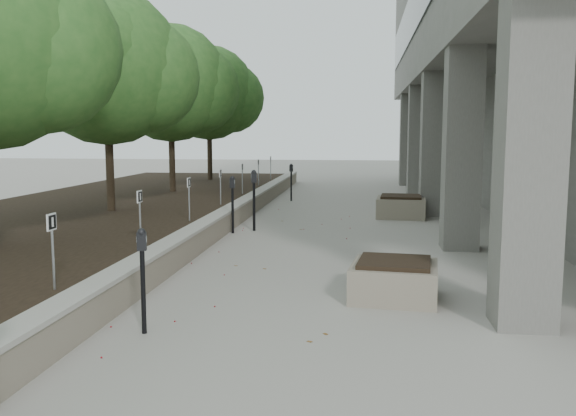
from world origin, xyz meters
The scene contains 20 objects.
ground centered at (0.00, 0.00, 0.00)m, with size 90.00×90.00×0.00m, color #99948D.
retaining_wall centered at (-1.82, 9.00, 0.25)m, with size 0.39×26.00×0.50m, color gray, non-canonical shape.
planting_bed centered at (-5.50, 9.00, 0.20)m, with size 7.00×26.00×0.40m, color black.
crabapple_tree_3 centered at (-4.80, 8.00, 3.12)m, with size 4.60×4.00×5.44m, color #2D5F24, non-canonical shape.
crabapple_tree_4 centered at (-4.80, 13.00, 3.12)m, with size 4.60×4.00×5.44m, color #2D5F24, non-canonical shape.
crabapple_tree_5 centered at (-4.80, 18.00, 3.12)m, with size 4.60×4.00×5.44m, color #2D5F24, non-canonical shape.
parking_sign_2 centered at (-2.35, 0.50, 0.88)m, with size 0.04×0.22×0.96m, color black, non-canonical shape.
parking_sign_3 centered at (-2.35, 3.50, 0.88)m, with size 0.04×0.22×0.96m, color black, non-canonical shape.
parking_sign_4 centered at (-2.35, 6.50, 0.88)m, with size 0.04×0.22×0.96m, color black, non-canonical shape.
parking_sign_5 centered at (-2.35, 9.50, 0.88)m, with size 0.04×0.22×0.96m, color black, non-canonical shape.
parking_sign_6 centered at (-2.35, 12.50, 0.88)m, with size 0.04×0.22×0.96m, color black, non-canonical shape.
parking_sign_7 centered at (-2.35, 15.50, 0.88)m, with size 0.04×0.22×0.96m, color black, non-canonical shape.
parking_sign_8 centered at (-2.35, 18.50, 0.88)m, with size 0.04×0.22×0.96m, color black, non-canonical shape.
parking_meter_2 centered at (-1.07, 0.16, 0.63)m, with size 0.12×0.09×1.25m, color black, non-canonical shape.
parking_meter_3 centered at (-1.12, 7.71, 0.73)m, with size 0.14×0.10×1.46m, color black, non-canonical shape.
parking_meter_4 centered at (-1.55, 7.31, 0.67)m, with size 0.13×0.09×1.34m, color black, non-canonical shape.
parking_meter_5 centered at (-0.98, 14.12, 0.64)m, with size 0.13×0.09×1.28m, color black, non-canonical shape.
planter_front centered at (1.92, 2.06, 0.28)m, with size 1.19×1.19×0.56m, color gray, non-canonical shape.
planter_back centered at (2.51, 10.52, 0.31)m, with size 1.31×1.31×0.61m, color gray, non-canonical shape.
berry_scatter centered at (-0.10, 5.00, 0.01)m, with size 3.30×14.10×0.02m, color maroon, non-canonical shape.
Camera 1 is at (1.45, -6.53, 2.35)m, focal length 38.12 mm.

